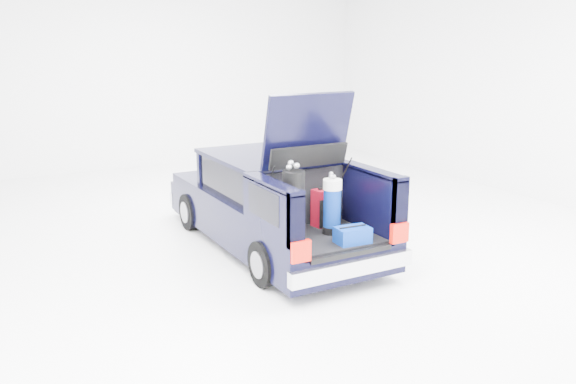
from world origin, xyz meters
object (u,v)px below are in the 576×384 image
black_golf_bag (293,206)px  red_suitcase (325,207)px  car (269,203)px  blue_duffel (353,235)px  blue_golf_bag (332,206)px

black_golf_bag → red_suitcase: bearing=17.7°
car → blue_duffel: bearing=-84.8°
red_suitcase → black_golf_bag: black_golf_bag is taller
red_suitcase → blue_duffel: (-0.09, -0.81, -0.16)m
red_suitcase → blue_golf_bag: blue_golf_bag is taller
black_golf_bag → blue_duffel: (0.64, -0.43, -0.37)m
black_golf_bag → blue_duffel: 0.86m
red_suitcase → black_golf_bag: (-0.73, -0.38, 0.21)m
car → red_suitcase: 1.24m
blue_golf_bag → blue_duffel: size_ratio=1.86×
red_suitcase → black_golf_bag: size_ratio=0.53×
car → blue_duffel: size_ratio=10.21×
red_suitcase → blue_duffel: 0.83m
car → blue_duffel: 2.02m
blue_duffel → car: bearing=99.4°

